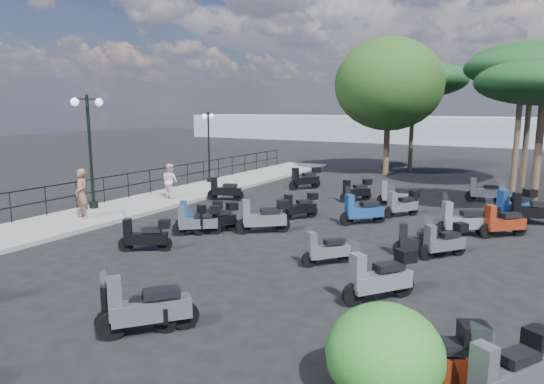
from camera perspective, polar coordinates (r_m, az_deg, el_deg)
The scene contains 38 objects.
ground at distance 16.07m, azimuth -2.24°, elevation -4.94°, with size 120.00×120.00×0.00m, color black.
sidewalk at distance 22.24m, azimuth -12.50°, elevation -0.78°, with size 3.00×30.00×0.15m, color slate.
railing at distance 22.84m, azimuth -15.35°, elevation 1.48°, with size 0.04×26.04×1.10m.
lamp_post_1 at distance 20.30m, azimuth -20.64°, elevation 5.26°, with size 0.50×1.30×4.45m.
lamp_post_2 at distance 26.08m, azimuth -7.45°, elevation 5.83°, with size 0.43×1.08×3.74m.
woman at distance 18.75m, azimuth -21.50°, elevation -0.19°, with size 0.66×0.43×1.81m, color brown.
pedestrian_far at distance 21.80m, azimuth -11.91°, elevation 1.29°, with size 0.75×0.58×1.54m, color beige.
scooter_1 at distance 16.18m, azimuth -6.55°, elevation -3.14°, with size 0.98×1.45×1.29m.
scooter_2 at distance 15.98m, azimuth -8.76°, elevation -3.36°, with size 1.34×1.13×1.28m.
scooter_3 at distance 21.71m, azimuth -5.60°, elevation 0.20°, with size 1.63×0.75×1.34m.
scooter_4 at distance 24.61m, azimuth 3.95°, elevation 1.57°, with size 1.15×1.59×1.44m.
scooter_6 at distance 14.51m, azimuth -14.65°, elevation -5.02°, with size 1.38×0.97×1.23m.
scooter_7 at distance 16.01m, azimuth -0.97°, elevation -2.97°, with size 1.51×1.31×1.46m.
scooter_8 at distance 16.56m, azimuth -8.45°, elevation -2.82°, with size 1.31×1.26×1.32m.
scooter_9 at distance 18.06m, azimuth 3.31°, elevation -1.74°, with size 0.98×1.40×1.25m.
scooter_10 at distance 21.75m, azimuth 9.90°, elevation 0.15°, with size 1.08×1.37×1.27m.
scooter_12 at distance 9.54m, azimuth -16.04°, elevation -13.42°, with size 1.34×0.89×1.20m.
scooter_13 at distance 12.96m, azimuth 6.39°, elevation -6.81°, with size 1.02×1.20×1.18m.
scooter_14 at distance 17.51m, azimuth 10.57°, elevation -2.21°, with size 1.30×1.36×1.41m.
scooter_15 at distance 19.07m, azimuth 15.09°, elevation -1.41°, with size 1.05×1.41×1.28m.
scooter_16 at distance 21.05m, azimuth 14.38°, elevation -0.39°, with size 1.63×0.70×1.33m.
scooter_17 at distance 9.39m, azimuth -14.62°, elevation -13.10°, with size 1.29×1.48×1.48m.
scooter_18 at distance 10.79m, azimuth 12.63°, elevation -9.75°, with size 1.24×1.53×1.43m.
scooter_19 at distance 14.28m, azimuth 19.60°, elevation -5.50°, with size 1.10×1.31×1.25m.
scooter_20 at distance 16.77m, azimuth 21.49°, elevation -3.22°, with size 1.61×1.13×1.47m.
scooter_21 at distance 23.16m, azimuth 23.72°, elevation 0.01°, with size 1.65×0.67×1.34m.
scooter_22 at distance 7.87m, azimuth 26.09°, elevation -18.58°, with size 1.05×1.52×1.36m.
scooter_23 at distance 7.67m, azimuth 17.48°, elevation -18.32°, with size 1.73×1.06×1.50m.
scooter_24 at distance 14.23m, azimuth 16.87°, elevation -5.64°, with size 1.43×0.72×1.19m.
scooter_25 at distance 17.20m, azimuth 25.51°, elevation -3.30°, with size 1.33×1.26×1.37m.
scooter_26 at distance 19.98m, azimuth 26.68°, elevation -1.41°, with size 1.38×1.50×1.48m.
scooter_27 at distance 19.45m, azimuth 28.46°, elevation -1.85°, with size 1.79×0.85×1.47m.
broadleaf_tree at distance 30.48m, azimuth 13.60°, elevation 12.20°, with size 6.49×6.49×8.22m.
pine_0 at distance 28.30m, azimuth 28.35°, elevation 13.18°, with size 6.11×6.11×7.37m.
pine_1 at distance 26.51m, azimuth 27.43°, elevation 12.83°, with size 5.39×5.39×6.92m.
pine_2 at distance 32.51m, azimuth 16.38°, elevation 12.57°, with size 6.68×6.68×7.00m.
shrub_near at distance 7.35m, azimuth 13.09°, elevation -18.12°, with size 1.67×1.67×1.42m, color #185A1B.
distant_hills at distance 58.84m, azimuth 21.57°, elevation 6.74°, with size 70.00×8.00×3.00m, color gray.
Camera 1 is at (8.17, -13.21, 4.15)m, focal length 32.00 mm.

